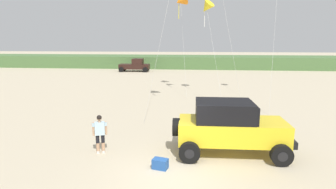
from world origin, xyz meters
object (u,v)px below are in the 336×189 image
(jeep, at_px, (230,126))
(kite_purple_stunt, at_px, (181,1))
(kite_red_delta, at_px, (207,7))
(person_watching, at_px, (100,132))
(cooler_box, at_px, (160,164))
(distant_pickup, at_px, (135,65))

(jeep, height_order, kite_purple_stunt, kite_purple_stunt)
(kite_red_delta, relative_size, kite_purple_stunt, 0.91)
(person_watching, relative_size, kite_red_delta, 0.20)
(cooler_box, distance_m, kite_red_delta, 16.58)
(jeep, relative_size, kite_purple_stunt, 0.55)
(jeep, relative_size, distant_pickup, 1.05)
(person_watching, bearing_deg, cooler_box, -23.90)
(kite_red_delta, bearing_deg, distant_pickup, 119.86)
(person_watching, bearing_deg, kite_purple_stunt, 81.03)
(jeep, height_order, cooler_box, jeep)
(jeep, height_order, kite_red_delta, kite_red_delta)
(distant_pickup, relative_size, kite_red_delta, 0.57)
(cooler_box, relative_size, distant_pickup, 0.12)
(distant_pickup, relative_size, kite_purple_stunt, 0.52)
(jeep, xyz_separation_m, kite_purple_stunt, (-3.02, 14.86, 7.06))
(person_watching, relative_size, kite_purple_stunt, 0.19)
(jeep, relative_size, cooler_box, 8.72)
(distant_pickup, bearing_deg, jeep, -70.48)
(person_watching, height_order, distant_pickup, distant_pickup)
(jeep, distance_m, kite_purple_stunt, 16.72)
(person_watching, height_order, kite_purple_stunt, kite_purple_stunt)
(person_watching, relative_size, distant_pickup, 0.36)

